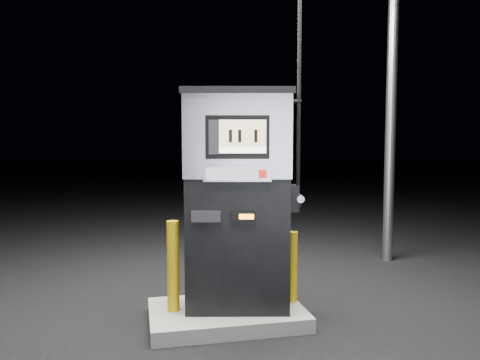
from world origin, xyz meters
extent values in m
plane|color=black|center=(0.00, 0.00, 0.00)|extent=(80.00, 80.00, 0.00)
cube|color=slate|center=(0.00, 0.00, 0.07)|extent=(1.60, 1.00, 0.15)
cylinder|color=gray|center=(3.00, 2.00, 2.25)|extent=(0.16, 0.16, 4.50)
cube|color=black|center=(0.12, 0.02, 0.84)|extent=(1.15, 0.81, 1.38)
cube|color=silver|center=(0.12, 0.02, 1.94)|extent=(1.17, 0.84, 0.83)
cube|color=black|center=(0.12, 0.02, 2.38)|extent=(1.23, 0.89, 0.07)
cube|color=black|center=(0.05, -0.29, 1.93)|extent=(0.61, 0.16, 0.42)
cube|color=tan|center=(0.10, -0.32, 1.97)|extent=(0.44, 0.10, 0.26)
cube|color=white|center=(0.10, -0.32, 1.81)|extent=(0.44, 0.10, 0.06)
cube|color=silver|center=(0.05, -0.29, 1.58)|extent=(0.65, 0.17, 0.15)
cube|color=#A1A3A8|center=(0.05, -0.31, 1.58)|extent=(0.59, 0.13, 0.12)
cube|color=red|center=(0.29, -0.36, 1.58)|extent=(0.08, 0.02, 0.08)
cube|color=black|center=(0.11, -0.30, 1.16)|extent=(0.24, 0.07, 0.10)
cube|color=orange|center=(0.14, -0.32, 1.16)|extent=(0.14, 0.03, 0.05)
cube|color=black|center=(-0.25, -0.23, 1.16)|extent=(0.29, 0.09, 0.11)
cube|color=black|center=(0.68, -0.10, 1.31)|extent=(0.15, 0.22, 0.27)
cylinder|color=gray|center=(0.75, -0.12, 1.31)|extent=(0.13, 0.25, 0.08)
cylinder|color=black|center=(0.72, -0.16, 3.14)|extent=(0.05, 0.05, 3.41)
cylinder|color=#C59C0A|center=(-0.55, 0.05, 0.62)|extent=(0.14, 0.14, 0.93)
cylinder|color=#C59C0A|center=(0.74, 0.05, 0.53)|extent=(0.11, 0.11, 0.77)
camera|label=1|loc=(-0.88, -4.70, 1.88)|focal=35.00mm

